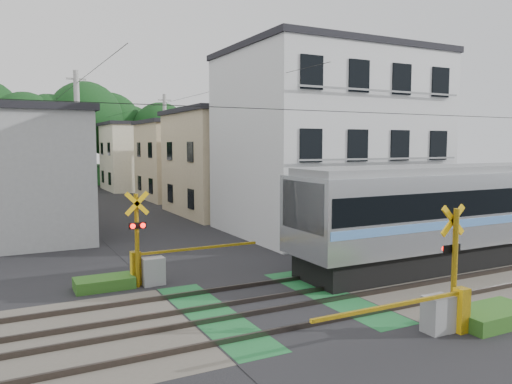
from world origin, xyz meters
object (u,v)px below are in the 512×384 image
apartment_block (328,142)px  crossing_signal_near (443,304)px  pedestrian (75,188)px  crossing_signal_far (150,263)px

apartment_block → crossing_signal_near: bearing=-114.2°
apartment_block → pedestrian: (-9.52, 23.72, -3.83)m
crossing_signal_far → apartment_block: size_ratio=0.46×
crossing_signal_far → pedestrian: size_ratio=2.87×
crossing_signal_near → apartment_block: size_ratio=0.46×
pedestrian → crossing_signal_near: bearing=70.7°
crossing_signal_near → apartment_block: (5.91, 13.15, 3.94)m
crossing_signal_far → pedestrian: 29.60m
crossing_signal_far → apartment_block: 13.14m
crossing_signal_near → crossing_signal_far: (-5.17, 7.31, 0.00)m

